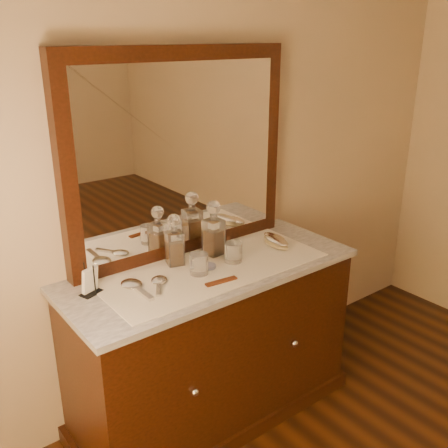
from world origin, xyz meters
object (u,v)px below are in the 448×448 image
at_px(dresser_cabinet, 212,345).
at_px(decanter_left, 175,245).
at_px(comb, 221,281).
at_px(decanter_right, 214,234).
at_px(mirror_frame, 180,155).
at_px(hand_mirror_outer, 134,285).
at_px(brush_near, 276,242).
at_px(brush_far, 274,238).
at_px(pin_dish, 208,266).
at_px(napkin_rack, 90,282).
at_px(hand_mirror_inner, 159,282).

bearing_deg(dresser_cabinet, decanter_left, 132.70).
height_order(comb, decanter_right, decanter_right).
bearing_deg(decanter_left, mirror_frame, 43.76).
bearing_deg(hand_mirror_outer, comb, -29.98).
bearing_deg(mirror_frame, comb, -98.60).
bearing_deg(brush_near, dresser_cabinet, 178.59).
xyz_separation_m(mirror_frame, brush_far, (0.45, -0.20, -0.48)).
relative_size(mirror_frame, comb, 7.76).
distance_m(pin_dish, napkin_rack, 0.56).
bearing_deg(decanter_right, mirror_frame, 125.83).
relative_size(mirror_frame, pin_dish, 16.67).
bearing_deg(mirror_frame, hand_mirror_outer, -151.85).
xyz_separation_m(pin_dish, decanter_left, (-0.10, 0.13, 0.09)).
bearing_deg(dresser_cabinet, mirror_frame, 90.00).
relative_size(pin_dish, comb, 0.47).
bearing_deg(decanter_left, hand_mirror_outer, -160.67).
bearing_deg(mirror_frame, pin_dish, -94.14).
bearing_deg(napkin_rack, pin_dish, -10.74).
relative_size(pin_dish, decanter_right, 0.25).
xyz_separation_m(comb, brush_near, (0.47, 0.15, 0.02)).
bearing_deg(comb, napkin_rack, 159.07).
xyz_separation_m(mirror_frame, napkin_rack, (-0.56, -0.14, -0.44)).
distance_m(decanter_left, decanter_right, 0.22).
height_order(decanter_left, brush_near, decanter_left).
height_order(dresser_cabinet, hand_mirror_outer, hand_mirror_outer).
bearing_deg(hand_mirror_inner, napkin_rack, 159.98).
relative_size(napkin_rack, hand_mirror_outer, 0.61).
height_order(pin_dish, brush_far, brush_far).
relative_size(pin_dish, brush_far, 0.49).
xyz_separation_m(dresser_cabinet, decanter_right, (0.10, 0.11, 0.55)).
bearing_deg(hand_mirror_inner, brush_near, -0.87).
relative_size(brush_near, hand_mirror_inner, 0.96).
relative_size(dresser_cabinet, brush_near, 7.99).
bearing_deg(mirror_frame, hand_mirror_inner, -139.51).
xyz_separation_m(pin_dish, hand_mirror_inner, (-0.27, 0.00, 0.00)).
relative_size(decanter_right, hand_mirror_inner, 1.55).
distance_m(comb, brush_far, 0.55).
xyz_separation_m(brush_near, hand_mirror_outer, (-0.81, 0.04, -0.01)).
bearing_deg(decanter_right, brush_near, -21.00).
bearing_deg(napkin_rack, brush_far, -3.34).
height_order(decanter_right, brush_far, decanter_right).
bearing_deg(napkin_rack, decanter_right, 0.82).
height_order(mirror_frame, brush_far, mirror_frame).
height_order(dresser_cabinet, brush_far, brush_far).
height_order(mirror_frame, napkin_rack, mirror_frame).
relative_size(comb, hand_mirror_inner, 0.85).
xyz_separation_m(dresser_cabinet, hand_mirror_outer, (-0.40, 0.03, 0.45)).
xyz_separation_m(mirror_frame, brush_near, (0.41, -0.26, -0.47)).
bearing_deg(decanter_left, comb, -78.51).
relative_size(dresser_cabinet, comb, 9.05).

